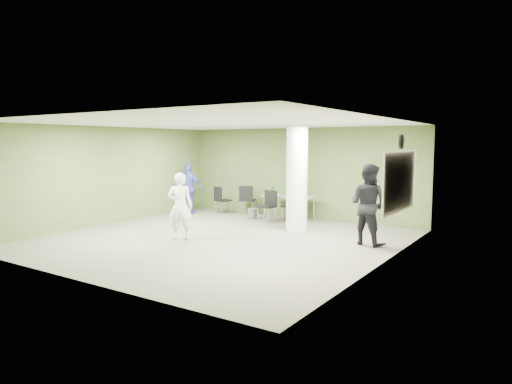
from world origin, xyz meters
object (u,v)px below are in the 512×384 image
Objects in this scene: chair_back_left at (221,198)px; man_blue at (189,189)px; man_black at (368,204)px; folding_table at (289,197)px; woman_white at (180,206)px.

man_blue is at bearing 49.95° from chair_back_left.
chair_back_left is 5.97m from man_black.
folding_table is 0.86× the size of man_black.
man_blue is (-6.57, 1.28, -0.10)m from man_black.
folding_table reaches higher than chair_back_left.
woman_white is 0.87× the size of man_black.
woman_white is at bearing 132.33° from chair_back_left.
folding_table is 1.76× the size of chair_back_left.
folding_table is at bearing -157.56° from chair_back_left.
woman_white is (-0.78, -3.94, 0.12)m from folding_table.
folding_table is 4.02m from woman_white.
man_blue reaches higher than folding_table.
woman_white is at bearing 37.35° from man_black.
man_black is (3.21, -2.01, 0.24)m from folding_table.
woman_white reaches higher than chair_back_left.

